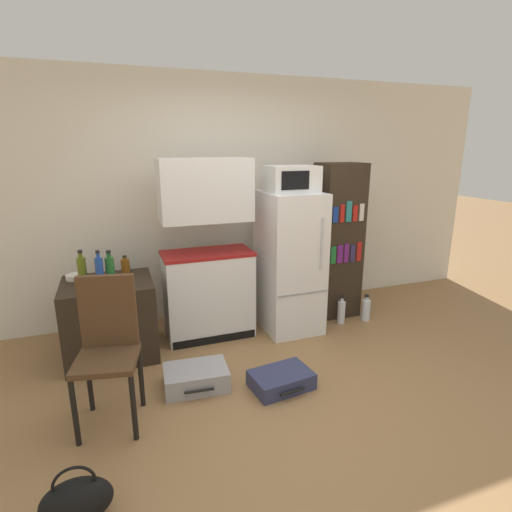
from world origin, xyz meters
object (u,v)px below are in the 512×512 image
object	(u,v)px
chair	(108,338)
water_bottle_middle	(341,311)
microwave	(291,179)
bottle_olive_oil	(82,270)
kitchen_hutch	(207,258)
bowl	(75,277)
refrigerator	(289,262)
suitcase_large_flat	(196,378)
bookshelf	(337,241)
bottle_amber_beer	(125,265)
suitcase_small_flat	(281,380)
water_bottle_front	(366,309)
bottle_green_tall	(110,269)
handbag	(77,501)
bottle_blue_soda	(99,270)
side_table	(110,319)

from	to	relation	value
chair	water_bottle_middle	size ratio (longest dim) A/B	3.26
microwave	bottle_olive_oil	world-z (taller)	microwave
kitchen_hutch	bowl	xyz separation A→B (m)	(-1.21, 0.07, -0.08)
refrigerator	suitcase_large_flat	world-z (taller)	refrigerator
refrigerator	bookshelf	size ratio (longest dim) A/B	0.84
bottle_amber_beer	bowl	bearing A→B (deg)	-171.66
bowl	chair	xyz separation A→B (m)	(0.26, -1.11, -0.13)
suitcase_small_flat	water_bottle_middle	bearing A→B (deg)	32.26
chair	water_bottle_front	xyz separation A→B (m)	(2.67, 0.78, -0.48)
bottle_green_tall	bowl	distance (m)	0.38
kitchen_hutch	handbag	bearing A→B (deg)	-121.63
bottle_blue_soda	chair	bearing A→B (deg)	-87.25
side_table	handbag	world-z (taller)	side_table
side_table	bottle_green_tall	size ratio (longest dim) A/B	2.67
bottle_blue_soda	water_bottle_front	world-z (taller)	bottle_blue_soda
bowl	suitcase_large_flat	distance (m)	1.46
microwave	water_bottle_front	bearing A→B (deg)	-9.73
water_bottle_middle	water_bottle_front	bearing A→B (deg)	-4.76
kitchen_hutch	refrigerator	bearing A→B (deg)	-7.20
bottle_green_tall	bottle_blue_soda	distance (m)	0.09
bottle_amber_beer	bowl	world-z (taller)	bottle_amber_beer
kitchen_hutch	water_bottle_front	distance (m)	1.88
bottle_amber_beer	suitcase_small_flat	xyz separation A→B (m)	(1.08, -1.26, -0.72)
side_table	bottle_olive_oil	size ratio (longest dim) A/B	2.55
bottle_olive_oil	suitcase_small_flat	world-z (taller)	bottle_olive_oil
bottle_olive_oil	bottle_blue_soda	size ratio (longest dim) A/B	0.99
bottle_blue_soda	suitcase_large_flat	size ratio (longest dim) A/B	0.58
suitcase_large_flat	chair	bearing A→B (deg)	-161.99
bottle_green_tall	water_bottle_front	distance (m)	2.73
bottle_olive_oil	water_bottle_middle	bearing A→B (deg)	-3.14
bottle_green_tall	bottle_blue_soda	world-z (taller)	bottle_blue_soda
kitchen_hutch	bookshelf	bearing A→B (deg)	1.49
suitcase_small_flat	water_bottle_front	distance (m)	1.66
chair	water_bottle_middle	xyz separation A→B (m)	(2.37, 0.80, -0.48)
kitchen_hutch	bottle_olive_oil	bearing A→B (deg)	-175.26
refrigerator	bottle_olive_oil	bearing A→B (deg)	179.64
microwave	bookshelf	distance (m)	0.98
bookshelf	bottle_green_tall	size ratio (longest dim) A/B	5.87
suitcase_large_flat	water_bottle_middle	world-z (taller)	water_bottle_middle
bookshelf	bottle_olive_oil	bearing A→B (deg)	-177.11
kitchen_hutch	bottle_blue_soda	size ratio (longest dim) A/B	5.76
refrigerator	bottle_amber_beer	bearing A→B (deg)	171.56
suitcase_small_flat	bottle_olive_oil	bearing A→B (deg)	137.60
microwave	bookshelf	xyz separation A→B (m)	(0.65, 0.15, -0.72)
bottle_olive_oil	water_bottle_front	distance (m)	2.95
refrigerator	water_bottle_middle	xyz separation A→B (m)	(0.58, -0.13, -0.59)
bottle_blue_soda	suitcase_small_flat	distance (m)	1.80
refrigerator	suitcase_large_flat	xyz separation A→B (m)	(-1.17, -0.79, -0.64)
microwave	bottle_blue_soda	distance (m)	1.97
bowl	suitcase_small_flat	size ratio (longest dim) A/B	0.32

